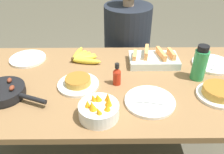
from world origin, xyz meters
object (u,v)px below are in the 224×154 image
at_px(empty_plate_far_right, 212,64).
at_px(water_bottle, 200,63).
at_px(melon_tray, 154,59).
at_px(person_figure, 126,60).
at_px(fruit_bowl_mango, 99,110).
at_px(banana_bunch, 82,57).
at_px(hot_sauce_bottle, 117,75).
at_px(frittata_plate_side, 219,93).
at_px(skillet, 4,92).
at_px(empty_plate_near_front, 28,59).
at_px(frittata_plate_center, 78,83).
at_px(empty_plate_far_left, 150,101).

distance_m(empty_plate_far_right, water_bottle, 0.23).
relative_size(melon_tray, person_figure, 0.26).
bearing_deg(person_figure, fruit_bowl_mango, -101.44).
xyz_separation_m(banana_bunch, hot_sauce_bottle, (0.23, -0.28, 0.04)).
xyz_separation_m(melon_tray, person_figure, (-0.14, 0.47, -0.27)).
bearing_deg(frittata_plate_side, skillet, 179.39).
bearing_deg(empty_plate_near_front, fruit_bowl_mango, -48.00).
bearing_deg(frittata_plate_center, melon_tray, 27.70).
xyz_separation_m(empty_plate_far_right, water_bottle, (-0.15, -0.15, 0.09)).
xyz_separation_m(melon_tray, fruit_bowl_mango, (-0.34, -0.50, 0.01)).
bearing_deg(frittata_plate_center, empty_plate_far_right, 14.65).
bearing_deg(water_bottle, banana_bunch, 161.97).
bearing_deg(skillet, frittata_plate_side, 21.31).
height_order(melon_tray, empty_plate_near_front, melon_tray).
bearing_deg(water_bottle, melon_tray, 143.27).
bearing_deg(fruit_bowl_mango, empty_plate_far_left, 21.26).
bearing_deg(skillet, hot_sauce_bottle, 32.15).
bearing_deg(person_figure, hot_sauce_bottle, -98.49).
height_order(frittata_plate_center, empty_plate_far_right, frittata_plate_center).
bearing_deg(banana_bunch, water_bottle, -18.03).
bearing_deg(banana_bunch, empty_plate_near_front, 179.53).
height_order(water_bottle, hot_sauce_bottle, water_bottle).
distance_m(empty_plate_far_right, hot_sauce_bottle, 0.66).
bearing_deg(empty_plate_near_front, person_figure, 30.72).
distance_m(melon_tray, empty_plate_near_front, 0.84).
xyz_separation_m(frittata_plate_side, empty_plate_far_right, (0.09, 0.33, -0.02)).
distance_m(skillet, frittata_plate_side, 1.14).
xyz_separation_m(empty_plate_near_front, water_bottle, (1.07, -0.23, 0.09)).
xyz_separation_m(frittata_plate_side, water_bottle, (-0.06, 0.18, 0.08)).
bearing_deg(frittata_plate_side, person_figure, 117.85).
xyz_separation_m(frittata_plate_center, water_bottle, (0.70, 0.07, 0.08)).
distance_m(empty_plate_far_left, empty_plate_far_right, 0.59).
distance_m(fruit_bowl_mango, hot_sauce_bottle, 0.29).
xyz_separation_m(skillet, frittata_plate_center, (0.38, 0.09, -0.01)).
bearing_deg(fruit_bowl_mango, frittata_plate_center, 116.66).
height_order(banana_bunch, empty_plate_far_right, banana_bunch).
distance_m(frittata_plate_side, fruit_bowl_mango, 0.65).
height_order(frittata_plate_center, hot_sauce_bottle, hot_sauce_bottle).
xyz_separation_m(empty_plate_far_left, fruit_bowl_mango, (-0.26, -0.10, 0.04)).
xyz_separation_m(frittata_plate_center, fruit_bowl_mango, (0.13, -0.25, 0.02)).
xyz_separation_m(banana_bunch, fruit_bowl_mango, (0.13, -0.55, 0.02)).
bearing_deg(empty_plate_near_front, frittata_plate_center, -38.99).
height_order(skillet, frittata_plate_center, skillet).
height_order(empty_plate_near_front, fruit_bowl_mango, fruit_bowl_mango).
distance_m(melon_tray, water_bottle, 0.30).
xyz_separation_m(frittata_plate_side, hot_sauce_bottle, (-0.54, 0.12, 0.03)).
xyz_separation_m(skillet, fruit_bowl_mango, (0.51, -0.16, 0.02)).
height_order(frittata_plate_side, hot_sauce_bottle, hot_sauce_bottle).
height_order(banana_bunch, empty_plate_near_front, banana_bunch).
xyz_separation_m(frittata_plate_side, fruit_bowl_mango, (-0.63, -0.15, 0.02)).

